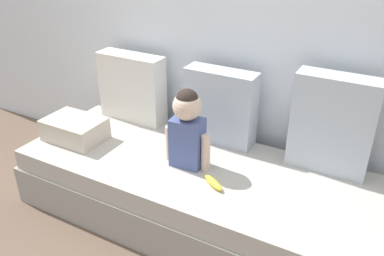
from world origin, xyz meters
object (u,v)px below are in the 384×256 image
(throw_pillow_center, at_px, (220,107))
(banana, at_px, (213,183))
(couch, at_px, (195,191))
(throw_pillow_left, at_px, (132,87))
(toddler, at_px, (187,127))
(folded_blanket, at_px, (75,129))
(throw_pillow_right, at_px, (332,124))

(throw_pillow_center, relative_size, banana, 2.98)
(couch, relative_size, throw_pillow_left, 4.57)
(throw_pillow_center, height_order, toddler, throw_pillow_center)
(throw_pillow_center, distance_m, toddler, 0.37)
(toddler, relative_size, folded_blanket, 1.26)
(throw_pillow_left, xyz_separation_m, toddler, (0.68, -0.37, 0.01))
(couch, bearing_deg, throw_pillow_right, 25.98)
(throw_pillow_center, xyz_separation_m, throw_pillow_right, (0.72, 0.00, 0.05))
(toddler, height_order, folded_blanket, toddler)
(throw_pillow_right, bearing_deg, folded_blanket, -163.86)
(throw_pillow_right, bearing_deg, throw_pillow_center, 180.00)
(throw_pillow_right, xyz_separation_m, banana, (-0.52, -0.50, -0.28))
(throw_pillow_right, bearing_deg, toddler, -153.98)
(banana, relative_size, folded_blanket, 0.42)
(couch, bearing_deg, banana, -36.46)
(throw_pillow_right, xyz_separation_m, toddler, (-0.76, -0.37, -0.04))
(throw_pillow_center, bearing_deg, throw_pillow_right, 0.00)
(throw_pillow_center, xyz_separation_m, folded_blanket, (-0.88, -0.46, -0.18))
(throw_pillow_center, distance_m, throw_pillow_right, 0.72)
(throw_pillow_left, relative_size, throw_pillow_center, 1.00)
(couch, relative_size, throw_pillow_right, 3.88)
(folded_blanket, bearing_deg, throw_pillow_center, 27.74)
(throw_pillow_right, bearing_deg, banana, -136.17)
(banana, bearing_deg, throw_pillow_center, 111.88)
(throw_pillow_right, height_order, banana, throw_pillow_right)
(folded_blanket, bearing_deg, throw_pillow_right, 16.14)
(throw_pillow_center, distance_m, banana, 0.59)
(couch, distance_m, throw_pillow_left, 0.93)
(throw_pillow_center, bearing_deg, banana, -68.12)
(throw_pillow_center, bearing_deg, couch, -90.00)
(toddler, bearing_deg, throw_pillow_center, 83.64)
(banana, height_order, folded_blanket, folded_blanket)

